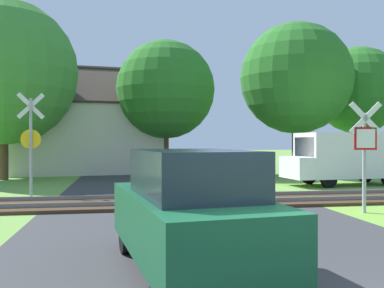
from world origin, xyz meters
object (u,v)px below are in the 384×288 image
Objects in this scene: tree_center at (166,90)px; tree_far at (358,91)px; tree_right at (296,79)px; parked_car at (190,212)px; tree_left at (3,72)px; stop_sign_near at (365,148)px; house at (89,135)px; mail_truck at (345,156)px; crossing_sign_far at (31,138)px.

tree_far reaches higher than tree_center.
parked_car is at bearing -117.53° from tree_right.
tree_left is 1.04× the size of tree_right.
tree_far is (8.04, 13.99, 3.28)m from stop_sign_near.
tree_left reaches higher than house.
stop_sign_near is 0.33× the size of tree_left.
tree_left is at bearing 66.24° from mail_truck.
mail_truck is at bearing -46.56° from tree_center.
mail_truck reaches higher than parked_car.
stop_sign_near is at bearing 31.20° from parked_car.
mail_truck is (12.38, 2.28, -0.76)m from crossing_sign_far.
stop_sign_near is 0.39× the size of tree_center.
tree_center reaches higher than mail_truck.
stop_sign_near is 0.84× the size of crossing_sign_far.
tree_right is at bearing 1.72° from tree_left.
tree_left is (-2.76, 7.35, 3.26)m from crossing_sign_far.
house is 1.86× the size of mail_truck.
house is (0.98, 11.72, 0.23)m from crossing_sign_far.
mail_truck is (-0.13, -5.53, -4.12)m from tree_right.
house is at bearing -55.81° from stop_sign_near.
stop_sign_near reaches higher than mail_truck.
crossing_sign_far is 0.41× the size of tree_right.
house is 1.07× the size of tree_left.
stop_sign_near is 18.09m from house.
parked_car is (-5.36, -4.34, -0.83)m from stop_sign_near.
parked_car is at bearing -67.44° from tree_left.
mail_truck is (11.40, -9.44, -0.99)m from house.
stop_sign_near is 0.70× the size of parked_car.
crossing_sign_far is 11.76m from house.
house reaches higher than mail_truck.
tree_left reaches higher than stop_sign_near.
tree_far reaches higher than parked_car.
tree_right is (12.51, 7.81, 3.36)m from crossing_sign_far.
stop_sign_near is at bearing -74.60° from tree_center.
crossing_sign_far is 12.61m from mail_truck.
tree_left is at bearing 96.69° from crossing_sign_far.
crossing_sign_far is 0.84× the size of parked_car.
house is 6.50m from tree_left.
tree_center reaches higher than stop_sign_near.
tree_center is at bearing -179.96° from tree_far.
tree_center is 1.82× the size of parked_car.
tree_right is 19.14m from parked_car.
tree_left is 16.46m from mail_truck.
mail_truck is (3.10, 6.64, -0.48)m from stop_sign_near.
tree_right is at bearing 18.13° from crossing_sign_far.
tree_right is 2.02× the size of parked_car.
parked_car is at bearing -126.18° from tree_far.
house is 5.55m from tree_center.
house is 20.66m from parked_car.
tree_left is 20.20m from tree_far.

